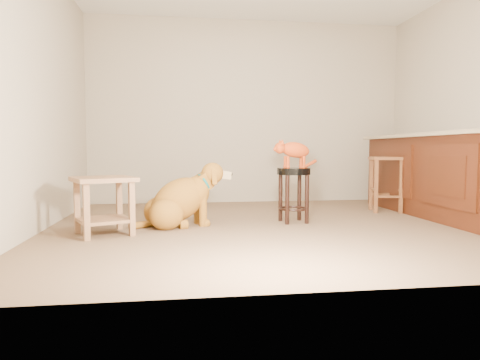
{
  "coord_description": "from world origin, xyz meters",
  "views": [
    {
      "loc": [
        -0.96,
        -4.13,
        0.75
      ],
      "look_at": [
        -0.37,
        0.14,
        0.45
      ],
      "focal_mm": 32.0,
      "sensor_mm": 36.0,
      "label": 1
    }
  ],
  "objects": [
    {
      "name": "side_table",
      "position": [
        -1.64,
        -0.24,
        0.34
      ],
      "size": [
        0.66,
        0.66,
        0.52
      ],
      "rotation": [
        0.0,
        0.0,
        0.42
      ],
      "color": "brown",
      "rests_on": "ground"
    },
    {
      "name": "floor",
      "position": [
        0.0,
        0.0,
        0.0
      ],
      "size": [
        4.5,
        4.0,
        0.01
      ],
      "primitive_type": "cube",
      "color": "brown",
      "rests_on": "ground"
    },
    {
      "name": "padded_stool",
      "position": [
        0.2,
        0.17,
        0.4
      ],
      "size": [
        0.35,
        0.35,
        0.57
      ],
      "rotation": [
        0.0,
        0.0,
        0.1
      ],
      "color": "black",
      "rests_on": "ground"
    },
    {
      "name": "room_shell",
      "position": [
        0.0,
        0.0,
        1.68
      ],
      "size": [
        4.54,
        4.04,
        2.62
      ],
      "color": "#A69A86",
      "rests_on": "ground"
    },
    {
      "name": "cabinet_run",
      "position": [
        1.94,
        0.3,
        0.44
      ],
      "size": [
        0.7,
        2.56,
        0.94
      ],
      "color": "#441C0C",
      "rests_on": "ground"
    },
    {
      "name": "golden_retriever",
      "position": [
        -0.97,
        0.1,
        0.25
      ],
      "size": [
        1.03,
        0.6,
        0.67
      ],
      "rotation": [
        0.0,
        0.0,
        0.27
      ],
      "color": "brown",
      "rests_on": "ground"
    },
    {
      "name": "wood_stool",
      "position": [
        1.51,
        0.77,
        0.35
      ],
      "size": [
        0.44,
        0.44,
        0.67
      ],
      "rotation": [
        0.0,
        0.0,
        -0.24
      ],
      "color": "brown",
      "rests_on": "ground"
    },
    {
      "name": "tabby_kitten",
      "position": [
        0.18,
        0.17,
        0.74
      ],
      "size": [
        0.51,
        0.23,
        0.33
      ],
      "rotation": [
        0.0,
        0.0,
        0.1
      ],
      "color": "#9E340F",
      "rests_on": "padded_stool"
    }
  ]
}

